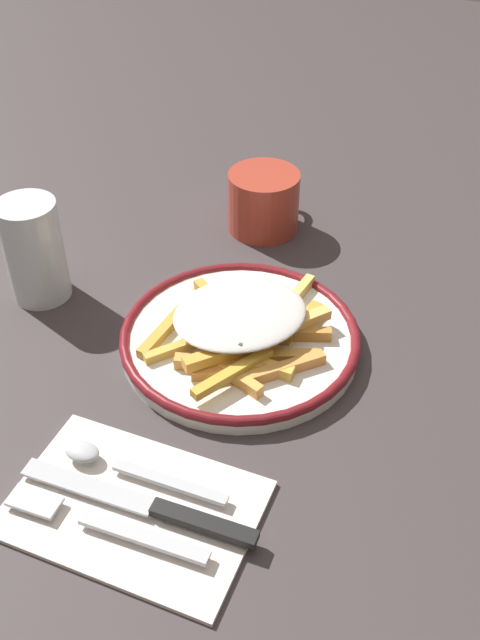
{
  "coord_description": "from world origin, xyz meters",
  "views": [
    {
      "loc": [
        -0.52,
        -0.22,
        0.51
      ],
      "look_at": [
        0.0,
        0.0,
        0.04
      ],
      "focal_mm": 40.73,
      "sensor_mm": 36.0,
      "label": 1
    }
  ],
  "objects_px": {
    "napkin": "(137,507)",
    "spoon": "(116,463)",
    "water_glass": "(34,251)",
    "knife": "(157,508)",
    "fries_heap": "(243,325)",
    "fork": "(105,525)",
    "coffee_mug": "(264,201)",
    "plate": "(240,338)"
  },
  "relations": [
    {
      "from": "fries_heap",
      "to": "napkin",
      "type": "height_order",
      "value": "fries_heap"
    },
    {
      "from": "fries_heap",
      "to": "fork",
      "type": "distance_m",
      "value": 0.25
    },
    {
      "from": "plate",
      "to": "coffee_mug",
      "type": "relative_size",
      "value": 2.17
    },
    {
      "from": "fries_heap",
      "to": "fork",
      "type": "xyz_separation_m",
      "value": [
        -0.24,
        0.01,
        -0.02
      ]
    },
    {
      "from": "plate",
      "to": "fries_heap",
      "type": "bearing_deg",
      "value": -129.2
    },
    {
      "from": "napkin",
      "to": "coffee_mug",
      "type": "relative_size",
      "value": 1.78
    },
    {
      "from": "knife",
      "to": "water_glass",
      "type": "bearing_deg",
      "value": 51.06
    },
    {
      "from": "napkin",
      "to": "spoon",
      "type": "bearing_deg",
      "value": 52.56
    },
    {
      "from": "napkin",
      "to": "fork",
      "type": "xyz_separation_m",
      "value": [
        -0.03,
        0.01,
        0.01
      ]
    },
    {
      "from": "napkin",
      "to": "knife",
      "type": "xyz_separation_m",
      "value": [
        0.0,
        -0.02,
        0.01
      ]
    },
    {
      "from": "fries_heap",
      "to": "plate",
      "type": "bearing_deg",
      "value": 50.8
    },
    {
      "from": "napkin",
      "to": "knife",
      "type": "relative_size",
      "value": 0.96
    },
    {
      "from": "plate",
      "to": "napkin",
      "type": "height_order",
      "value": "plate"
    },
    {
      "from": "fork",
      "to": "plate",
      "type": "bearing_deg",
      "value": -2.04
    },
    {
      "from": "plate",
      "to": "fork",
      "type": "height_order",
      "value": "plate"
    },
    {
      "from": "knife",
      "to": "spoon",
      "type": "height_order",
      "value": "spoon"
    },
    {
      "from": "water_glass",
      "to": "coffee_mug",
      "type": "bearing_deg",
      "value": -37.82
    },
    {
      "from": "napkin",
      "to": "fork",
      "type": "height_order",
      "value": "fork"
    },
    {
      "from": "coffee_mug",
      "to": "water_glass",
      "type": "bearing_deg",
      "value": 142.18
    },
    {
      "from": "fork",
      "to": "water_glass",
      "type": "relative_size",
      "value": 1.51
    },
    {
      "from": "knife",
      "to": "water_glass",
      "type": "height_order",
      "value": "water_glass"
    },
    {
      "from": "napkin",
      "to": "spoon",
      "type": "xyz_separation_m",
      "value": [
        0.03,
        0.03,
        0.01
      ]
    },
    {
      "from": "napkin",
      "to": "water_glass",
      "type": "distance_m",
      "value": 0.33
    },
    {
      "from": "plate",
      "to": "water_glass",
      "type": "height_order",
      "value": "water_glass"
    },
    {
      "from": "fork",
      "to": "knife",
      "type": "distance_m",
      "value": 0.04
    },
    {
      "from": "spoon",
      "to": "fork",
      "type": "bearing_deg",
      "value": -157.73
    },
    {
      "from": "napkin",
      "to": "water_glass",
      "type": "bearing_deg",
      "value": 48.84
    },
    {
      "from": "fries_heap",
      "to": "knife",
      "type": "bearing_deg",
      "value": -175.45
    },
    {
      "from": "water_glass",
      "to": "fries_heap",
      "type": "bearing_deg",
      "value": -89.33
    },
    {
      "from": "fork",
      "to": "knife",
      "type": "xyz_separation_m",
      "value": [
        0.03,
        -0.03,
        0.0
      ]
    },
    {
      "from": "fork",
      "to": "coffee_mug",
      "type": "distance_m",
      "value": 0.47
    },
    {
      "from": "fries_heap",
      "to": "napkin",
      "type": "bearing_deg",
      "value": 179.54
    },
    {
      "from": "fork",
      "to": "knife",
      "type": "bearing_deg",
      "value": -46.39
    },
    {
      "from": "plate",
      "to": "spoon",
      "type": "bearing_deg",
      "value": 170.74
    },
    {
      "from": "fork",
      "to": "water_glass",
      "type": "height_order",
      "value": "water_glass"
    },
    {
      "from": "napkin",
      "to": "knife",
      "type": "bearing_deg",
      "value": -87.24
    },
    {
      "from": "fries_heap",
      "to": "fork",
      "type": "relative_size",
      "value": 1.27
    },
    {
      "from": "fries_heap",
      "to": "knife",
      "type": "xyz_separation_m",
      "value": [
        -0.22,
        -0.02,
        -0.02
      ]
    },
    {
      "from": "fries_heap",
      "to": "fork",
      "type": "height_order",
      "value": "fries_heap"
    },
    {
      "from": "spoon",
      "to": "coffee_mug",
      "type": "xyz_separation_m",
      "value": [
        0.41,
        0.03,
        0.03
      ]
    },
    {
      "from": "water_glass",
      "to": "coffee_mug",
      "type": "distance_m",
      "value": 0.29
    },
    {
      "from": "fork",
      "to": "water_glass",
      "type": "bearing_deg",
      "value": 43.77
    }
  ]
}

